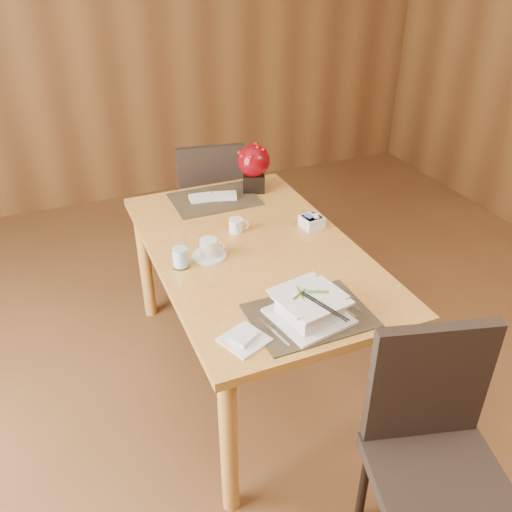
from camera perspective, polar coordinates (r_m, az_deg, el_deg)
name	(u,v)px	position (r m, az deg, el deg)	size (l,w,h in m)	color
ground	(306,456)	(2.58, 5.30, -20.20)	(6.00, 6.00, 0.00)	brown
back_wall	(130,21)	(4.49, -13.16, 22.97)	(5.00, 0.02, 2.80)	brown
dining_table	(254,265)	(2.54, -0.22, -1.00)	(0.90, 1.50, 0.75)	#C58636
placemat_near	(310,315)	(2.08, 5.67, -6.23)	(0.45, 0.33, 0.01)	black
placemat_far	(215,199)	(2.94, -4.38, 5.99)	(0.45, 0.33, 0.01)	black
soup_setting	(309,307)	(2.03, 5.64, -5.40)	(0.31, 0.31, 0.11)	silver
coffee_cup	(209,250)	(2.41, -4.98, 0.68)	(0.15, 0.15, 0.09)	silver
water_glass	(180,250)	(2.33, -8.01, 0.64)	(0.07, 0.07, 0.17)	white
creamer_jug	(236,225)	(2.61, -2.11, 3.25)	(0.09, 0.09, 0.06)	silver
sugar_caddy	(312,222)	(2.66, 5.89, 3.60)	(0.10, 0.10, 0.06)	silver
berry_decor	(254,165)	(2.99, -0.25, 9.55)	(0.18, 0.18, 0.26)	black
napkins_far	(215,197)	(2.93, -4.36, 6.25)	(0.25, 0.09, 0.02)	silver
bread_plate	(244,340)	(1.95, -1.22, -8.82)	(0.15, 0.15, 0.01)	silver
near_chair	(434,444)	(2.02, 18.24, -18.28)	(0.54, 0.54, 0.94)	black
far_chair	(210,200)	(3.49, -4.85, 5.92)	(0.49, 0.49, 0.91)	black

